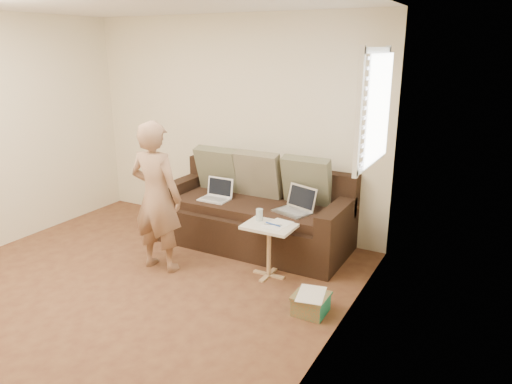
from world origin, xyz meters
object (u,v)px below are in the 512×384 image
drinking_glass (259,215)px  side_table (269,251)px  sofa (254,210)px  person (156,197)px  laptop_white (214,200)px  laptop_silver (292,213)px  striped_box (311,303)px

drinking_glass → side_table: bearing=-25.7°
sofa → drinking_glass: 0.69m
person → side_table: 1.25m
sofa → laptop_white: bearing=-161.1°
laptop_silver → laptop_white: (-0.97, -0.04, 0.00)m
laptop_silver → drinking_glass: bearing=-91.7°
person → striped_box: bearing=174.2°
sofa → side_table: sofa is taller
sofa → laptop_silver: (0.54, -0.11, 0.10)m
sofa → laptop_white: 0.47m
person → drinking_glass: person is taller
sofa → person: (-0.57, -1.00, 0.35)m
laptop_silver → striped_box: (0.62, -0.96, -0.43)m
sofa → drinking_glass: sofa is taller
person → drinking_glass: 1.05m
sofa → striped_box: sofa is taller
laptop_silver → striped_box: 1.23m
laptop_white → laptop_silver: bearing=1.9°
sofa → striped_box: 1.62m
side_table → laptop_white: bearing=153.6°
person → striped_box: size_ratio=5.34×
laptop_silver → laptop_white: bearing=-159.2°
laptop_silver → side_table: bearing=-73.3°
side_table → striped_box: bearing=-35.2°
side_table → striped_box: size_ratio=1.88×
laptop_white → side_table: size_ratio=0.62×
laptop_silver → sofa: bearing=-173.3°
laptop_white → person: person is taller
laptop_silver → laptop_white: 0.97m
drinking_glass → striped_box: 1.08m
sofa → side_table: (0.52, -0.62, -0.15)m
laptop_silver → person: size_ratio=0.25×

